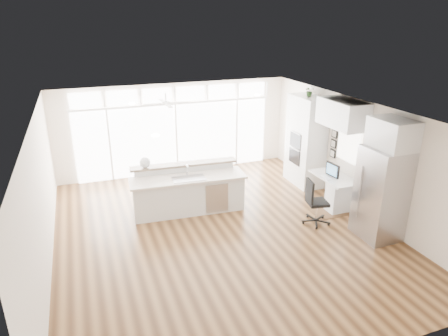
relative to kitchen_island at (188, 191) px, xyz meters
name	(u,v)px	position (x,y,z in m)	size (l,w,h in m)	color
floor	(221,231)	(0.40, -1.19, -0.56)	(7.00, 8.00, 0.02)	#472B16
ceiling	(220,112)	(0.40, -1.19, 2.15)	(7.00, 8.00, 0.02)	white
wall_back	(175,128)	(0.40, 2.81, 0.80)	(7.00, 0.04, 2.70)	silver
wall_front	(330,287)	(0.40, -5.19, 0.80)	(7.00, 0.04, 2.70)	silver
wall_left	(41,199)	(-3.10, -1.19, 0.80)	(0.04, 8.00, 2.70)	silver
wall_right	(357,156)	(3.90, -1.19, 0.80)	(0.04, 8.00, 2.70)	silver
glass_wall	(176,139)	(0.40, 2.75, 0.50)	(5.80, 0.06, 2.08)	white
transom_row	(174,94)	(0.40, 2.75, 1.83)	(5.90, 0.06, 0.40)	white
desk_window	(349,145)	(3.86, -0.89, 1.00)	(0.04, 0.85, 0.85)	white
ceiling_fan	(166,99)	(-0.10, 1.61, 1.93)	(1.16, 1.16, 0.32)	white
recessed_lights	(217,111)	(0.40, -0.99, 2.13)	(3.40, 3.00, 0.02)	white
oven_cabinet	(306,141)	(3.57, 0.61, 0.70)	(0.64, 1.20, 2.50)	silver
desk_nook	(333,190)	(3.53, -0.89, -0.17)	(0.72, 1.30, 0.76)	silver
upper_cabinets	(343,114)	(3.57, -0.89, 1.80)	(0.64, 1.30, 0.64)	silver
refrigerator	(381,194)	(3.51, -2.54, 0.45)	(0.76, 0.90, 2.00)	#AAAAAE
fridge_cabinet	(393,134)	(3.57, -2.54, 1.75)	(0.64, 0.90, 0.60)	silver
framed_photos	(334,144)	(3.86, -0.27, 0.85)	(0.06, 0.22, 0.80)	black
kitchen_island	(188,191)	(0.00, 0.00, 0.00)	(2.76, 1.04, 1.10)	silver
rug	(330,212)	(3.22, -1.26, -0.54)	(0.84, 0.61, 0.01)	#362011
office_chair	(317,202)	(2.59, -1.61, -0.01)	(0.56, 0.51, 1.07)	black
fishbowl	(145,162)	(-0.92, 0.46, 0.68)	(0.26, 0.26, 0.26)	silver
monitor	(333,170)	(3.45, -0.89, 0.40)	(0.08, 0.45, 0.38)	black
keyboard	(326,177)	(3.28, -0.89, 0.22)	(0.13, 0.36, 0.02)	white
potted_plant	(309,92)	(3.57, 0.61, 2.06)	(0.25, 0.28, 0.22)	#2F5524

